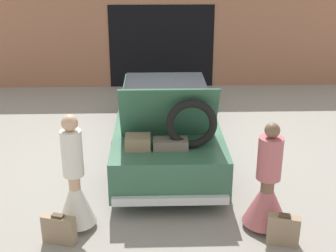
# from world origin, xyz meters

# --- Properties ---
(ground_plane) EXTENTS (40.00, 40.00, 0.00)m
(ground_plane) POSITION_xyz_m (0.00, 0.00, 0.00)
(ground_plane) COLOR gray
(garage_wall_back) EXTENTS (12.00, 0.14, 2.80)m
(garage_wall_back) POSITION_xyz_m (0.00, 4.24, 1.39)
(garage_wall_back) COLOR #9E664C
(garage_wall_back) RESTS_ON ground_plane
(car) EXTENTS (1.80, 4.99, 1.73)m
(car) POSITION_xyz_m (0.00, -0.01, 0.57)
(car) COLOR #336047
(car) RESTS_ON ground_plane
(person_left) EXTENTS (0.53, 0.53, 1.66)m
(person_left) POSITION_xyz_m (-1.30, -2.68, 0.60)
(person_left) COLOR tan
(person_left) RESTS_ON ground_plane
(person_right) EXTENTS (0.63, 0.63, 1.54)m
(person_right) POSITION_xyz_m (1.30, -2.75, 0.54)
(person_right) COLOR brown
(person_right) RESTS_ON ground_plane
(suitcase_beside_left_person) EXTENTS (0.46, 0.26, 0.42)m
(suitcase_beside_left_person) POSITION_xyz_m (-1.48, -3.04, 0.20)
(suitcase_beside_left_person) COLOR #8C7259
(suitcase_beside_left_person) RESTS_ON ground_plane
(suitcase_beside_right_person) EXTENTS (0.43, 0.25, 0.45)m
(suitcase_beside_right_person) POSITION_xyz_m (1.44, -3.18, 0.21)
(suitcase_beside_right_person) COLOR #8C7259
(suitcase_beside_right_person) RESTS_ON ground_plane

